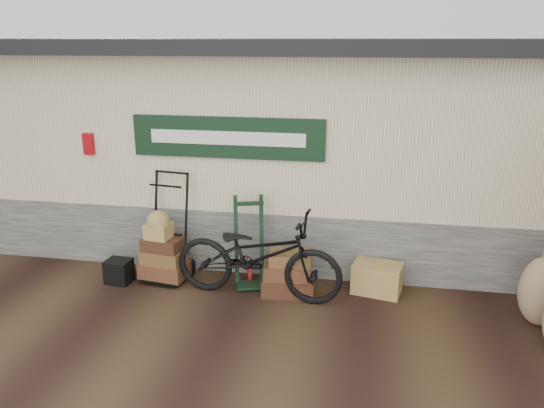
# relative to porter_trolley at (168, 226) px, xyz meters

# --- Properties ---
(ground) EXTENTS (80.00, 80.00, 0.00)m
(ground) POSITION_rel_porter_trolley_xyz_m (1.10, -0.70, -0.75)
(ground) COLOR black
(ground) RESTS_ON ground
(station_building) EXTENTS (14.40, 4.10, 3.20)m
(station_building) POSITION_rel_porter_trolley_xyz_m (1.10, 2.04, 0.86)
(station_building) COLOR #4C4C47
(station_building) RESTS_ON ground
(porter_trolley) EXTENTS (0.83, 0.66, 1.51)m
(porter_trolley) POSITION_rel_porter_trolley_xyz_m (0.00, 0.00, 0.00)
(porter_trolley) COLOR black
(porter_trolley) RESTS_ON ground
(green_barrow) EXTENTS (0.53, 0.48, 1.23)m
(green_barrow) POSITION_rel_porter_trolley_xyz_m (1.15, -0.04, -0.14)
(green_barrow) COLOR black
(green_barrow) RESTS_ON ground
(suitcase_stack) EXTENTS (0.70, 0.47, 0.60)m
(suitcase_stack) POSITION_rel_porter_trolley_xyz_m (1.71, -0.23, -0.46)
(suitcase_stack) COLOR #392112
(suitcase_stack) RESTS_ON ground
(wicker_hamper) EXTENTS (0.69, 0.52, 0.40)m
(wicker_hamper) POSITION_rel_porter_trolley_xyz_m (2.85, 0.02, -0.55)
(wicker_hamper) COLOR olive
(wicker_hamper) RESTS_ON ground
(black_trunk) EXTENTS (0.35, 0.30, 0.33)m
(black_trunk) POSITION_rel_porter_trolley_xyz_m (-0.62, -0.31, -0.59)
(black_trunk) COLOR black
(black_trunk) RESTS_ON ground
(bicycle) EXTENTS (0.94, 2.24, 1.27)m
(bicycle) POSITION_rel_porter_trolley_xyz_m (1.34, -0.38, -0.12)
(bicycle) COLOR black
(bicycle) RESTS_ON ground
(burlap_sack_left) EXTENTS (0.62, 0.56, 0.85)m
(burlap_sack_left) POSITION_rel_porter_trolley_xyz_m (4.71, -0.49, -0.33)
(burlap_sack_left) COLOR olive
(burlap_sack_left) RESTS_ON ground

